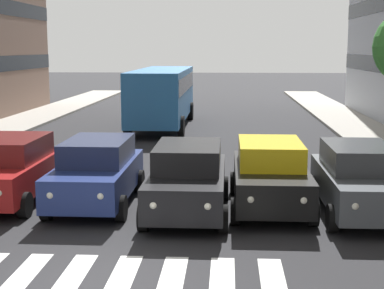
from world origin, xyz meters
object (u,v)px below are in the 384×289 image
object	(u,v)px
car_0	(360,179)
car_1	(270,174)
car_3	(97,171)
bus_behind_traffic	(163,91)
car_4	(10,169)
car_2	(188,179)

from	to	relation	value
car_0	car_1	distance (m)	2.21
car_3	bus_behind_traffic	distance (m)	15.61
car_1	car_4	xyz separation A→B (m)	(6.88, -0.23, 0.00)
car_0	bus_behind_traffic	xyz separation A→B (m)	(6.67, -16.08, 0.97)
car_2	car_4	bearing A→B (deg)	-9.98
car_4	car_1	bearing A→B (deg)	178.05
car_4	car_3	bearing A→B (deg)	176.35
car_2	bus_behind_traffic	distance (m)	16.48
car_0	bus_behind_traffic	size ratio (longest dim) A/B	0.42
car_2	bus_behind_traffic	bearing A→B (deg)	-81.51
car_1	car_2	world-z (taller)	same
car_0	car_4	xyz separation A→B (m)	(9.05, -0.65, 0.00)
car_0	car_4	size ratio (longest dim) A/B	1.00
car_3	bus_behind_traffic	world-z (taller)	bus_behind_traffic
car_0	car_2	xyz separation A→B (m)	(4.24, 0.19, 0.00)
car_3	car_4	bearing A→B (deg)	-3.65
car_2	car_4	xyz separation A→B (m)	(4.81, -0.85, 0.00)
car_3	car_0	bearing A→B (deg)	175.71
car_0	car_3	distance (m)	6.69
car_1	car_0	bearing A→B (deg)	169.09
car_1	car_2	bearing A→B (deg)	16.47
car_4	bus_behind_traffic	distance (m)	15.64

